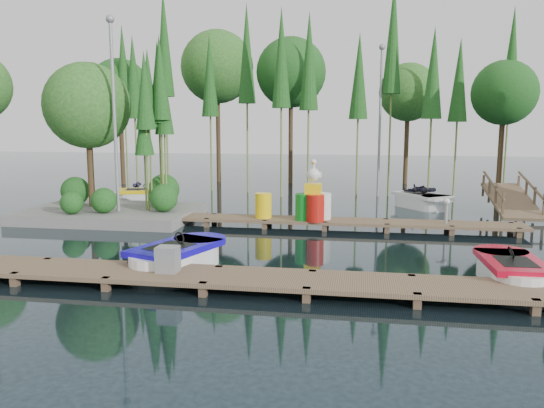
% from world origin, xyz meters
% --- Properties ---
extents(ground_plane, '(90.00, 90.00, 0.00)m').
position_xyz_m(ground_plane, '(0.00, 0.00, 0.00)').
color(ground_plane, '#1C2D35').
extents(near_dock, '(18.00, 1.50, 0.50)m').
position_xyz_m(near_dock, '(0.00, -4.50, 0.23)').
color(near_dock, brown).
rests_on(near_dock, ground).
extents(far_dock, '(15.00, 1.20, 0.50)m').
position_xyz_m(far_dock, '(1.00, 2.50, 0.23)').
color(far_dock, brown).
rests_on(far_dock, ground).
extents(island, '(6.20, 4.20, 6.75)m').
position_xyz_m(island, '(-6.30, 3.29, 3.18)').
color(island, slate).
rests_on(island, ground).
extents(tree_screen, '(34.42, 18.53, 10.31)m').
position_xyz_m(tree_screen, '(-2.04, 10.60, 6.12)').
color(tree_screen, '#43301C').
rests_on(tree_screen, ground).
extents(lamp_island, '(0.30, 0.30, 7.25)m').
position_xyz_m(lamp_island, '(-5.50, 2.50, 4.26)').
color(lamp_island, gray).
rests_on(lamp_island, ground).
extents(lamp_rear, '(0.30, 0.30, 7.25)m').
position_xyz_m(lamp_rear, '(4.00, 11.00, 4.26)').
color(lamp_rear, gray).
rests_on(lamp_rear, ground).
extents(ramp, '(1.50, 3.94, 1.49)m').
position_xyz_m(ramp, '(9.00, 6.50, 0.59)').
color(ramp, brown).
rests_on(ramp, ground).
extents(boat_blue, '(2.27, 3.24, 1.00)m').
position_xyz_m(boat_blue, '(-1.22, -3.23, 0.29)').
color(boat_blue, white).
rests_on(boat_blue, ground).
extents(boat_red, '(1.32, 2.74, 0.91)m').
position_xyz_m(boat_red, '(6.53, -3.11, 0.26)').
color(boat_red, white).
rests_on(boat_red, ground).
extents(boat_yellow_far, '(3.08, 2.08, 1.42)m').
position_xyz_m(boat_yellow_far, '(-6.48, 7.15, 0.30)').
color(boat_yellow_far, white).
rests_on(boat_yellow_far, ground).
extents(boat_white_far, '(2.80, 3.14, 1.39)m').
position_xyz_m(boat_white_far, '(5.73, 7.53, 0.31)').
color(boat_white_far, white).
rests_on(boat_white_far, ground).
extents(utility_cabinet, '(0.47, 0.40, 0.57)m').
position_xyz_m(utility_cabinet, '(-0.99, -4.50, 0.59)').
color(utility_cabinet, gray).
rests_on(utility_cabinet, near_dock).
extents(yellow_barrel, '(0.57, 0.57, 0.86)m').
position_xyz_m(yellow_barrel, '(-0.14, 2.50, 0.73)').
color(yellow_barrel, yellow).
rests_on(yellow_barrel, far_dock).
extents(drum_cluster, '(1.19, 1.09, 2.06)m').
position_xyz_m(drum_cluster, '(1.62, 2.35, 0.90)').
color(drum_cluster, '#0E7E1C').
rests_on(drum_cluster, far_dock).
extents(seagull_post, '(0.52, 0.28, 0.82)m').
position_xyz_m(seagull_post, '(5.95, 2.50, 0.86)').
color(seagull_post, gray).
rests_on(seagull_post, far_dock).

